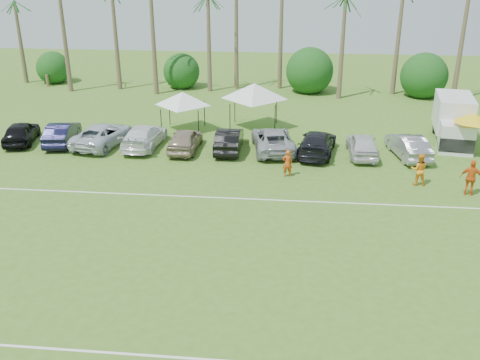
# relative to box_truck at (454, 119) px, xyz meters

# --- Properties ---
(field_lines) EXTENTS (80.00, 12.10, 0.01)m
(field_lines) POSITION_rel_box_truck_xyz_m (-15.28, -16.59, -1.58)
(field_lines) COLOR white
(field_lines) RESTS_ON ground
(palm_tree_0) EXTENTS (2.40, 2.40, 8.90)m
(palm_tree_0) POSITION_rel_box_truck_xyz_m (-37.28, 13.41, 5.89)
(palm_tree_0) COLOR brown
(palm_tree_0) RESTS_ON ground
(palm_tree_4) EXTENTS (2.40, 2.40, 8.90)m
(palm_tree_4) POSITION_rel_box_truck_xyz_m (-19.28, 13.41, 5.89)
(palm_tree_4) COLOR brown
(palm_tree_4) RESTS_ON ground
(palm_tree_8) EXTENTS (2.40, 2.40, 8.90)m
(palm_tree_8) POSITION_rel_box_truck_xyz_m (-2.28, 13.41, 5.89)
(palm_tree_8) COLOR brown
(palm_tree_8) RESTS_ON ground
(bush_tree_0) EXTENTS (4.00, 4.00, 4.00)m
(bush_tree_0) POSITION_rel_box_truck_xyz_m (-34.28, 14.41, 0.21)
(bush_tree_0) COLOR brown
(bush_tree_0) RESTS_ON ground
(bush_tree_1) EXTENTS (4.00, 4.00, 4.00)m
(bush_tree_1) POSITION_rel_box_truck_xyz_m (-21.28, 14.41, 0.21)
(bush_tree_1) COLOR brown
(bush_tree_1) RESTS_ON ground
(bush_tree_2) EXTENTS (4.00, 4.00, 4.00)m
(bush_tree_2) POSITION_rel_box_truck_xyz_m (-9.28, 14.41, 0.21)
(bush_tree_2) COLOR brown
(bush_tree_2) RESTS_ON ground
(bush_tree_3) EXTENTS (4.00, 4.00, 4.00)m
(bush_tree_3) POSITION_rel_box_truck_xyz_m (0.72, 14.41, 0.21)
(bush_tree_3) COLOR brown
(bush_tree_3) RESTS_ON ground
(sideline_player_a) EXTENTS (0.65, 0.50, 1.58)m
(sideline_player_a) POSITION_rel_box_truck_xyz_m (-10.88, -7.26, -0.80)
(sideline_player_a) COLOR #D54E17
(sideline_player_a) RESTS_ON ground
(sideline_player_b) EXTENTS (0.90, 0.72, 1.79)m
(sideline_player_b) POSITION_rel_box_truck_xyz_m (-3.76, -7.77, -0.70)
(sideline_player_b) COLOR orange
(sideline_player_b) RESTS_ON ground
(sideline_player_c) EXTENTS (1.22, 0.77, 1.93)m
(sideline_player_c) POSITION_rel_box_truck_xyz_m (-1.36, -8.91, -0.62)
(sideline_player_c) COLOR orange
(sideline_player_c) RESTS_ON ground
(box_truck) EXTENTS (2.99, 6.02, 2.97)m
(box_truck) POSITION_rel_box_truck_xyz_m (0.00, 0.00, 0.00)
(box_truck) COLOR silver
(box_truck) RESTS_ON ground
(canopy_tent_left) EXTENTS (4.05, 4.05, 3.28)m
(canopy_tent_left) POSITION_rel_box_truck_xyz_m (-18.43, 0.70, 1.22)
(canopy_tent_left) COLOR black
(canopy_tent_left) RESTS_ON ground
(canopy_tent_right) EXTENTS (4.79, 4.79, 3.88)m
(canopy_tent_right) POSITION_rel_box_truck_xyz_m (-13.45, 1.66, 1.73)
(canopy_tent_right) COLOR black
(canopy_tent_right) RESTS_ON ground
(market_umbrella) EXTENTS (2.43, 2.43, 2.71)m
(market_umbrella) POSITION_rel_box_truck_xyz_m (0.38, -2.64, 0.84)
(market_umbrella) COLOR black
(market_umbrella) RESTS_ON ground
(parked_car_0) EXTENTS (2.57, 4.54, 1.46)m
(parked_car_0) POSITION_rel_box_truck_xyz_m (-28.70, -3.06, -0.86)
(parked_car_0) COLOR black
(parked_car_0) RESTS_ON ground
(parked_car_1) EXTENTS (2.16, 4.60, 1.46)m
(parked_car_1) POSITION_rel_box_truck_xyz_m (-25.89, -2.97, -0.86)
(parked_car_1) COLOR black
(parked_car_1) RESTS_ON ground
(parked_car_2) EXTENTS (3.31, 5.59, 1.46)m
(parked_car_2) POSITION_rel_box_truck_xyz_m (-23.09, -3.04, -0.86)
(parked_car_2) COLOR silver
(parked_car_2) RESTS_ON ground
(parked_car_3) EXTENTS (2.27, 5.11, 1.46)m
(parked_car_3) POSITION_rel_box_truck_xyz_m (-20.29, -3.05, -0.86)
(parked_car_3) COLOR white
(parked_car_3) RESTS_ON ground
(parked_car_4) EXTENTS (1.79, 4.30, 1.46)m
(parked_car_4) POSITION_rel_box_truck_xyz_m (-17.49, -3.50, -0.86)
(parked_car_4) COLOR gray
(parked_car_4) RESTS_ON ground
(parked_car_5) EXTENTS (1.60, 4.44, 1.46)m
(parked_car_5) POSITION_rel_box_truck_xyz_m (-14.69, -3.24, -0.86)
(parked_car_5) COLOR black
(parked_car_5) RESTS_ON ground
(parked_car_6) EXTENTS (3.24, 5.57, 1.46)m
(parked_car_6) POSITION_rel_box_truck_xyz_m (-11.89, -2.97, -0.86)
(parked_car_6) COLOR #A4A5AC
(parked_car_6) RESTS_ON ground
(parked_car_7) EXTENTS (2.83, 5.29, 1.46)m
(parked_car_7) POSITION_rel_box_truck_xyz_m (-9.09, -3.29, -0.86)
(parked_car_7) COLOR black
(parked_car_7) RESTS_ON ground
(parked_car_8) EXTENTS (1.78, 4.30, 1.46)m
(parked_car_8) POSITION_rel_box_truck_xyz_m (-6.28, -3.38, -0.86)
(parked_car_8) COLOR silver
(parked_car_8) RESTS_ON ground
(parked_car_9) EXTENTS (2.31, 4.63, 1.46)m
(parked_car_9) POSITION_rel_box_truck_xyz_m (-3.48, -3.32, -0.86)
(parked_car_9) COLOR gray
(parked_car_9) RESTS_ON ground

